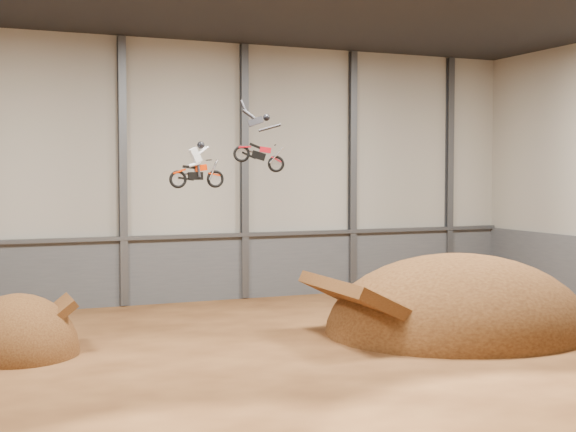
# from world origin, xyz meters

# --- Properties ---
(floor) EXTENTS (40.00, 40.00, 0.00)m
(floor) POSITION_xyz_m (0.00, 0.00, 0.00)
(floor) COLOR #4F2C15
(floor) RESTS_ON ground
(back_wall) EXTENTS (40.00, 0.10, 14.00)m
(back_wall) POSITION_xyz_m (0.00, 15.00, 7.00)
(back_wall) COLOR #A39E90
(back_wall) RESTS_ON ground
(lower_band_back) EXTENTS (39.80, 0.18, 3.50)m
(lower_band_back) POSITION_xyz_m (0.00, 14.90, 1.75)
(lower_band_back) COLOR #4D4F54
(lower_band_back) RESTS_ON ground
(steel_rail) EXTENTS (39.80, 0.35, 0.20)m
(steel_rail) POSITION_xyz_m (0.00, 14.75, 3.55)
(steel_rail) COLOR #47494F
(steel_rail) RESTS_ON lower_band_back
(steel_column_2) EXTENTS (0.40, 0.36, 13.90)m
(steel_column_2) POSITION_xyz_m (-3.33, 14.80, 7.00)
(steel_column_2) COLOR #47494F
(steel_column_2) RESTS_ON ground
(steel_column_3) EXTENTS (0.40, 0.36, 13.90)m
(steel_column_3) POSITION_xyz_m (3.33, 14.80, 7.00)
(steel_column_3) COLOR #47494F
(steel_column_3) RESTS_ON ground
(steel_column_4) EXTENTS (0.40, 0.36, 13.90)m
(steel_column_4) POSITION_xyz_m (10.00, 14.80, 7.00)
(steel_column_4) COLOR #47494F
(steel_column_4) RESTS_ON ground
(steel_column_5) EXTENTS (0.40, 0.36, 13.90)m
(steel_column_5) POSITION_xyz_m (16.67, 14.80, 7.00)
(steel_column_5) COLOR #47494F
(steel_column_5) RESTS_ON ground
(takeoff_ramp) EXTENTS (4.61, 5.31, 4.61)m
(takeoff_ramp) POSITION_xyz_m (-9.27, 5.29, 0.00)
(takeoff_ramp) COLOR #3F220F
(takeoff_ramp) RESTS_ON ground
(landing_ramp) EXTENTS (11.84, 10.48, 6.83)m
(landing_ramp) POSITION_xyz_m (8.82, 2.43, 0.00)
(landing_ramp) COLOR #3F220F
(landing_ramp) RESTS_ON ground
(fmx_rider_a) EXTENTS (2.30, 0.89, 2.07)m
(fmx_rider_a) POSITION_xyz_m (-2.25, 4.87, 7.35)
(fmx_rider_a) COLOR red
(fmx_rider_b) EXTENTS (3.43, 1.81, 3.08)m
(fmx_rider_b) POSITION_xyz_m (-0.16, 3.50, 8.37)
(fmx_rider_b) COLOR #B6101C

